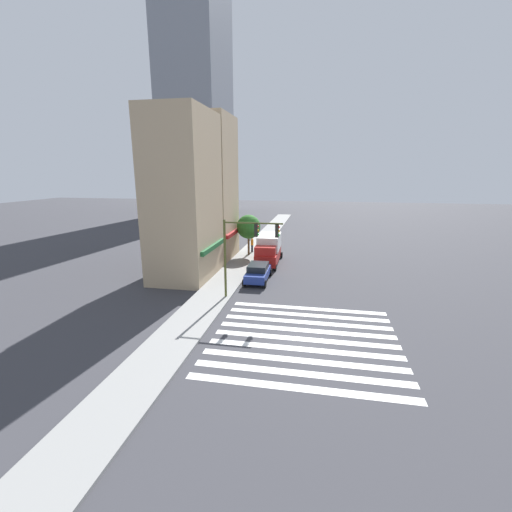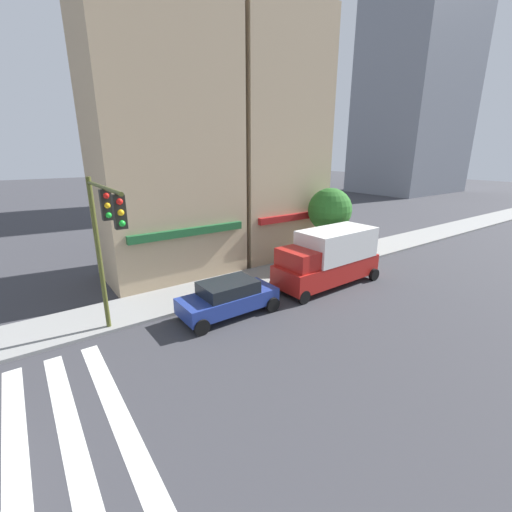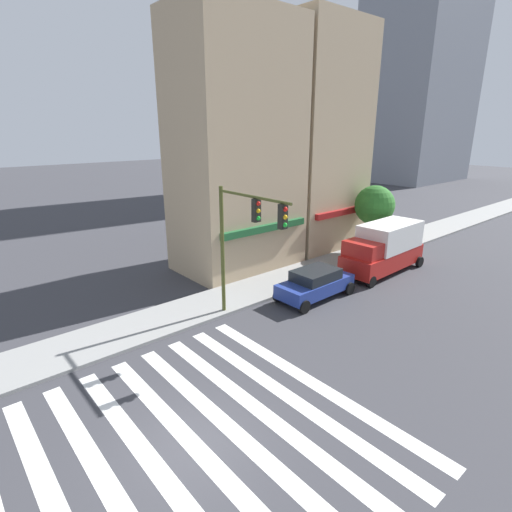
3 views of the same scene
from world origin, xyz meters
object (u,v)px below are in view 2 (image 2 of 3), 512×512
at_px(pedestrian_orange_vest, 344,243).
at_px(traffic_signal, 105,231).
at_px(box_truck_red, 329,257).
at_px(sedan_blue, 228,297).
at_px(street_tree, 330,210).

bearing_deg(pedestrian_orange_vest, traffic_signal, -5.01).
distance_m(traffic_signal, box_truck_red, 11.40).
height_order(sedan_blue, pedestrian_orange_vest, pedestrian_orange_vest).
relative_size(sedan_blue, box_truck_red, 0.71).
bearing_deg(sedan_blue, traffic_signal, 178.22).
distance_m(sedan_blue, street_tree, 9.99).
relative_size(traffic_signal, sedan_blue, 1.39).
bearing_deg(street_tree, box_truck_red, -136.02).
xyz_separation_m(sedan_blue, box_truck_red, (6.32, -0.00, 0.75)).
bearing_deg(box_truck_red, street_tree, 42.26).
xyz_separation_m(traffic_signal, sedan_blue, (4.72, -0.08, -3.61)).
distance_m(traffic_signal, sedan_blue, 5.94).
distance_m(sedan_blue, pedestrian_orange_vest, 11.05).
relative_size(sedan_blue, street_tree, 0.94).
relative_size(box_truck_red, street_tree, 1.33).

